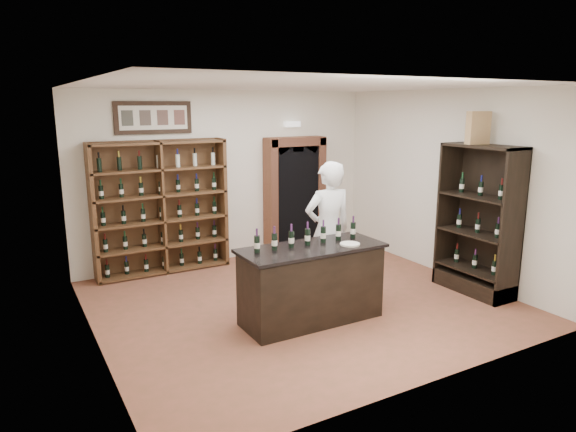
# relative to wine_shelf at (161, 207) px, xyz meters

# --- Properties ---
(floor) EXTENTS (5.50, 5.50, 0.00)m
(floor) POSITION_rel_wine_shelf_xyz_m (1.30, -2.33, -1.10)
(floor) COLOR brown
(floor) RESTS_ON ground
(ceiling) EXTENTS (5.50, 5.50, 0.00)m
(ceiling) POSITION_rel_wine_shelf_xyz_m (1.30, -2.33, 1.90)
(ceiling) COLOR white
(ceiling) RESTS_ON wall_back
(wall_back) EXTENTS (5.50, 0.04, 3.00)m
(wall_back) POSITION_rel_wine_shelf_xyz_m (1.30, 0.17, 0.40)
(wall_back) COLOR silver
(wall_back) RESTS_ON ground
(wall_left) EXTENTS (0.04, 5.00, 3.00)m
(wall_left) POSITION_rel_wine_shelf_xyz_m (-1.45, -2.33, 0.40)
(wall_left) COLOR silver
(wall_left) RESTS_ON ground
(wall_right) EXTENTS (0.04, 5.00, 3.00)m
(wall_right) POSITION_rel_wine_shelf_xyz_m (4.05, -2.33, 0.40)
(wall_right) COLOR silver
(wall_right) RESTS_ON ground
(wine_shelf) EXTENTS (2.20, 0.38, 2.20)m
(wine_shelf) POSITION_rel_wine_shelf_xyz_m (0.00, 0.00, 0.00)
(wine_shelf) COLOR #53351C
(wine_shelf) RESTS_ON ground
(framed_picture) EXTENTS (1.25, 0.04, 0.52)m
(framed_picture) POSITION_rel_wine_shelf_xyz_m (0.00, 0.14, 1.45)
(framed_picture) COLOR black
(framed_picture) RESTS_ON wall_back
(arched_doorway) EXTENTS (1.17, 0.35, 2.17)m
(arched_doorway) POSITION_rel_wine_shelf_xyz_m (2.55, -0.00, 0.04)
(arched_doorway) COLOR black
(arched_doorway) RESTS_ON ground
(emergency_light) EXTENTS (0.30, 0.10, 0.10)m
(emergency_light) POSITION_rel_wine_shelf_xyz_m (2.55, 0.09, 1.30)
(emergency_light) COLOR white
(emergency_light) RESTS_ON wall_back
(tasting_counter) EXTENTS (1.88, 0.78, 1.00)m
(tasting_counter) POSITION_rel_wine_shelf_xyz_m (1.10, -2.93, -0.61)
(tasting_counter) COLOR black
(tasting_counter) RESTS_ON ground
(counter_bottle_0) EXTENTS (0.07, 0.07, 0.30)m
(counter_bottle_0) POSITION_rel_wine_shelf_xyz_m (0.38, -2.83, 0.01)
(counter_bottle_0) COLOR black
(counter_bottle_0) RESTS_ON tasting_counter
(counter_bottle_1) EXTENTS (0.07, 0.07, 0.30)m
(counter_bottle_1) POSITION_rel_wine_shelf_xyz_m (0.62, -2.83, 0.01)
(counter_bottle_1) COLOR black
(counter_bottle_1) RESTS_ON tasting_counter
(counter_bottle_2) EXTENTS (0.07, 0.07, 0.30)m
(counter_bottle_2) POSITION_rel_wine_shelf_xyz_m (0.86, -2.83, 0.01)
(counter_bottle_2) COLOR black
(counter_bottle_2) RESTS_ON tasting_counter
(counter_bottle_3) EXTENTS (0.07, 0.07, 0.30)m
(counter_bottle_3) POSITION_rel_wine_shelf_xyz_m (1.10, -2.83, 0.01)
(counter_bottle_3) COLOR black
(counter_bottle_3) RESTS_ON tasting_counter
(counter_bottle_4) EXTENTS (0.07, 0.07, 0.30)m
(counter_bottle_4) POSITION_rel_wine_shelf_xyz_m (1.34, -2.83, 0.01)
(counter_bottle_4) COLOR black
(counter_bottle_4) RESTS_ON tasting_counter
(counter_bottle_5) EXTENTS (0.07, 0.07, 0.30)m
(counter_bottle_5) POSITION_rel_wine_shelf_xyz_m (1.58, -2.83, 0.01)
(counter_bottle_5) COLOR black
(counter_bottle_5) RESTS_ON tasting_counter
(counter_bottle_6) EXTENTS (0.07, 0.07, 0.30)m
(counter_bottle_6) POSITION_rel_wine_shelf_xyz_m (1.82, -2.83, 0.01)
(counter_bottle_6) COLOR black
(counter_bottle_6) RESTS_ON tasting_counter
(side_cabinet) EXTENTS (0.48, 1.20, 2.20)m
(side_cabinet) POSITION_rel_wine_shelf_xyz_m (3.82, -3.23, -0.35)
(side_cabinet) COLOR black
(side_cabinet) RESTS_ON ground
(shopkeeper) EXTENTS (0.76, 0.54, 1.99)m
(shopkeeper) POSITION_rel_wine_shelf_xyz_m (1.77, -2.31, -0.11)
(shopkeeper) COLOR white
(shopkeeper) RESTS_ON ground
(plate) EXTENTS (0.26, 0.26, 0.02)m
(plate) POSITION_rel_wine_shelf_xyz_m (1.57, -3.11, -0.09)
(plate) COLOR silver
(plate) RESTS_ON tasting_counter
(wine_crate) EXTENTS (0.35, 0.20, 0.47)m
(wine_crate) POSITION_rel_wine_shelf_xyz_m (3.77, -3.12, 1.33)
(wine_crate) COLOR tan
(wine_crate) RESTS_ON side_cabinet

